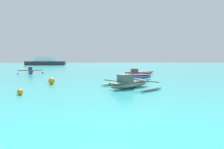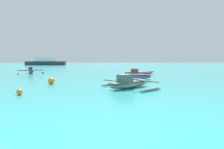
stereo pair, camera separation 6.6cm
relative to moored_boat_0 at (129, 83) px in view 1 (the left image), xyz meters
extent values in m
ellipsoid|color=gray|center=(0.06, 0.05, -0.09)|extent=(3.34, 2.99, 0.48)
cube|color=#4A605B|center=(0.06, 0.05, 0.10)|extent=(3.09, 2.78, 0.08)
cube|color=#4A605B|center=(-0.30, -0.25, 0.41)|extent=(1.22, 1.17, 0.53)
cylinder|color=brown|center=(0.70, 0.59, 0.16)|extent=(2.50, 2.92, 0.07)
cylinder|color=brown|center=(-0.58, -0.49, 0.16)|extent=(2.50, 2.92, 0.07)
ellipsoid|color=gray|center=(-1.16, 1.49, -0.23)|extent=(1.94, 1.69, 0.20)
ellipsoid|color=gray|center=(1.28, -1.39, -0.23)|extent=(1.94, 1.69, 0.20)
ellipsoid|color=#D55561|center=(2.51, 11.47, -0.13)|extent=(3.57, 1.24, 0.40)
cube|color=brown|center=(2.51, 11.47, 0.03)|extent=(3.29, 1.17, 0.08)
cube|color=brown|center=(2.07, 11.54, 0.29)|extent=(1.06, 0.72, 0.44)
cylinder|color=brown|center=(3.28, 11.34, 0.09)|extent=(0.56, 2.92, 0.07)
cylinder|color=brown|center=(1.73, 11.60, 0.09)|extent=(0.56, 2.92, 0.07)
ellipsoid|color=#D55561|center=(2.75, 12.92, -0.23)|extent=(2.01, 0.53, 0.20)
ellipsoid|color=#D55561|center=(2.26, 10.01, -0.23)|extent=(2.01, 0.53, 0.20)
ellipsoid|color=pink|center=(3.82, 14.26, -0.18)|extent=(3.34, 2.42, 0.31)
cube|color=#844970|center=(3.82, 14.26, -0.06)|extent=(3.09, 2.25, 0.08)
ellipsoid|color=slate|center=(1.36, 6.51, -0.09)|extent=(3.46, 1.08, 0.48)
cube|color=#414B65|center=(1.36, 6.51, 0.11)|extent=(3.19, 1.03, 0.08)
cylinder|color=brown|center=(2.12, 6.42, 0.17)|extent=(0.41, 2.85, 0.07)
cylinder|color=brown|center=(0.60, 6.60, 0.17)|extent=(0.41, 2.85, 0.07)
ellipsoid|color=slate|center=(1.53, 7.93, -0.23)|extent=(2.06, 0.44, 0.20)
ellipsoid|color=slate|center=(1.19, 5.09, -0.23)|extent=(2.06, 0.44, 0.20)
ellipsoid|color=#684D9E|center=(-12.40, 14.65, -0.11)|extent=(1.62, 2.40, 0.45)
cube|color=#463764|center=(-12.40, 14.65, 0.08)|extent=(1.51, 2.22, 0.08)
cube|color=#463764|center=(-12.54, 14.92, 0.37)|extent=(0.73, 0.82, 0.50)
cylinder|color=brown|center=(-12.14, 14.17, 0.14)|extent=(2.95, 1.61, 0.07)
cylinder|color=brown|center=(-12.66, 15.14, 0.14)|extent=(2.95, 1.61, 0.07)
ellipsoid|color=#684D9E|center=(-10.94, 15.43, -0.23)|extent=(0.83, 1.33, 0.20)
ellipsoid|color=#684D9E|center=(-13.86, 13.88, -0.23)|extent=(0.83, 1.33, 0.20)
sphere|color=orange|center=(-6.17, 2.46, -0.07)|extent=(0.53, 0.53, 0.53)
sphere|color=orange|center=(-6.63, -2.58, -0.16)|extent=(0.35, 0.35, 0.35)
cube|color=#2D333D|center=(-22.54, 55.72, 0.34)|extent=(13.39, 2.95, 1.34)
cube|color=white|center=(-22.54, 55.72, 1.81)|extent=(7.37, 2.50, 1.61)
camera|label=1|loc=(-1.68, -14.13, 1.73)|focal=32.00mm
camera|label=2|loc=(-1.62, -14.13, 1.73)|focal=32.00mm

